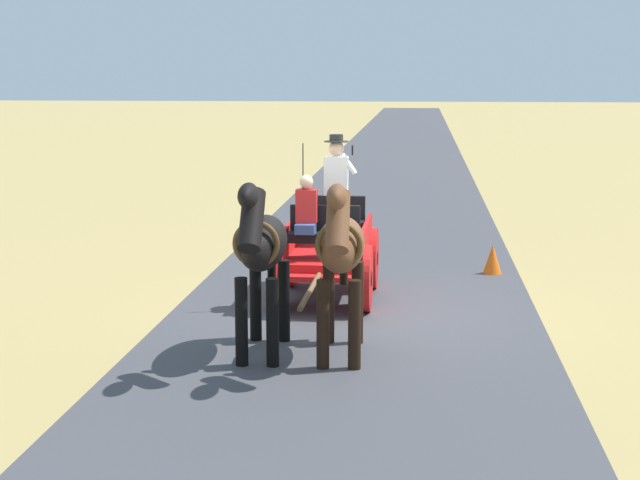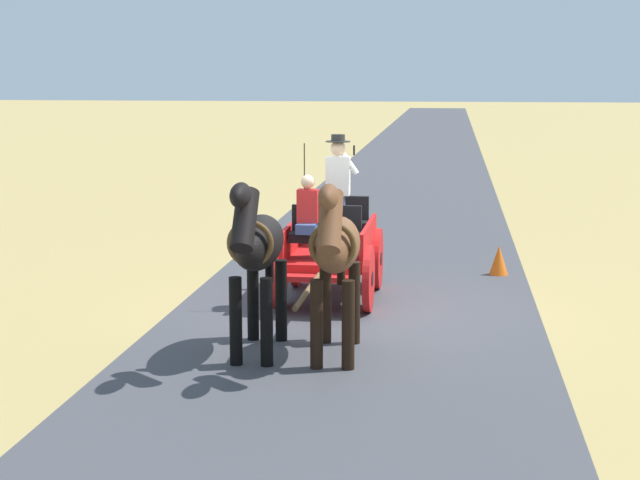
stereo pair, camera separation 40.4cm
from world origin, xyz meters
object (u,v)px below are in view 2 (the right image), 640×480
horse_off_side (257,248)px  horse_drawn_carriage (330,246)px  horse_near_side (336,250)px  traffic_cone (499,260)px

horse_off_side → horse_drawn_carriage: bearing=-99.5°
horse_drawn_carriage → horse_near_side: size_ratio=2.04×
horse_drawn_carriage → horse_off_side: horse_drawn_carriage is taller
horse_drawn_carriage → horse_off_side: (0.50, 3.02, 0.51)m
horse_off_side → traffic_cone: (-3.11, -5.18, -1.07)m
horse_off_side → traffic_cone: 6.14m
horse_near_side → traffic_cone: (-2.17, -5.19, -1.07)m
horse_near_side → horse_drawn_carriage: bearing=-81.7°
horse_drawn_carriage → horse_near_side: horse_drawn_carriage is taller
horse_off_side → traffic_cone: horse_off_side is taller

